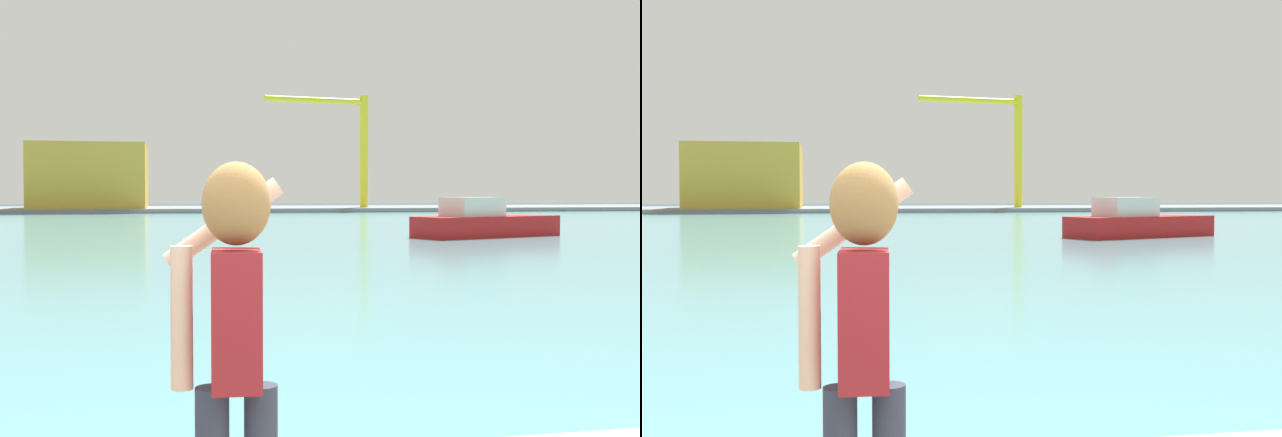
{
  "view_description": "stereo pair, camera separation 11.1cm",
  "coord_description": "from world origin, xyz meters",
  "views": [
    {
      "loc": [
        -0.77,
        -2.64,
        2.24
      ],
      "look_at": [
        0.51,
        3.74,
        2.02
      ],
      "focal_mm": 42.69,
      "sensor_mm": 36.0,
      "label": 1
    },
    {
      "loc": [
        -0.66,
        -2.66,
        2.24
      ],
      "look_at": [
        0.51,
        3.74,
        2.02
      ],
      "focal_mm": 42.69,
      "sensor_mm": 36.0,
      "label": 2
    }
  ],
  "objects": [
    {
      "name": "ground_plane",
      "position": [
        0.0,
        50.0,
        0.0
      ],
      "size": [
        220.0,
        220.0,
        0.0
      ],
      "primitive_type": "plane",
      "color": "#334751"
    },
    {
      "name": "warehouse_left",
      "position": [
        -9.52,
        89.5,
        4.19
      ],
      "size": [
        12.66,
        12.63,
        7.36
      ],
      "primitive_type": "cube",
      "color": "gold",
      "rests_on": "far_shore_dock"
    },
    {
      "name": "boat_moored",
      "position": [
        15.02,
        33.59,
        0.74
      ],
      "size": [
        8.4,
        5.22,
        2.01
      ],
      "rotation": [
        0.0,
        0.0,
        0.36
      ],
      "color": "#B21919",
      "rests_on": "harbor_water"
    },
    {
      "name": "far_shore_dock",
      "position": [
        0.0,
        92.0,
        0.25
      ],
      "size": [
        140.0,
        20.0,
        0.51
      ],
      "primitive_type": "cube",
      "color": "gray",
      "rests_on": "ground_plane"
    },
    {
      "name": "harbor_water",
      "position": [
        0.0,
        52.0,
        0.01
      ],
      "size": [
        140.0,
        100.0,
        0.02
      ],
      "primitive_type": "cube",
      "color": "#599EA8",
      "rests_on": "ground_plane"
    },
    {
      "name": "port_crane",
      "position": [
        20.81,
        86.84,
        9.15
      ],
      "size": [
        12.88,
        2.48,
        13.57
      ],
      "color": "yellow",
      "rests_on": "far_shore_dock"
    },
    {
      "name": "person_photographer",
      "position": [
        -0.5,
        0.47,
        1.69
      ],
      "size": [
        0.53,
        0.55,
        1.74
      ],
      "rotation": [
        0.0,
        0.0,
        1.5
      ],
      "color": "#2D3342",
      "rests_on": "quay_promenade"
    }
  ]
}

